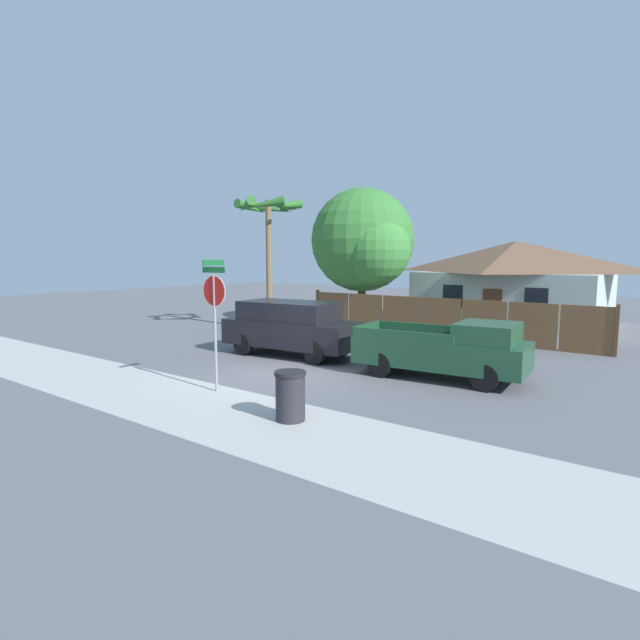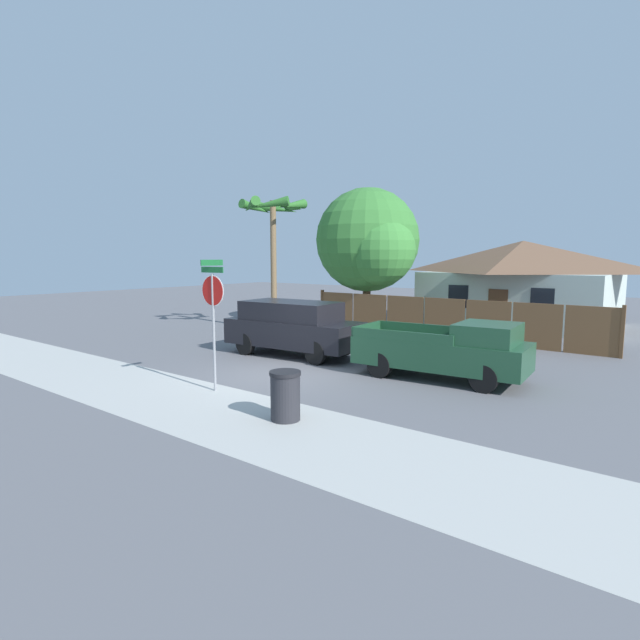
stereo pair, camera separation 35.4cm
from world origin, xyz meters
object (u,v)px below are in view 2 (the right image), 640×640
Objects in this scene: palm_tree at (273,217)px; red_suv at (293,326)px; oak_tree at (370,242)px; orange_pickup at (446,350)px; stop_sign at (213,303)px; house at (521,281)px; trash_bin at (285,396)px.

palm_tree is 1.22× the size of red_suv.
oak_tree reaches higher than red_suv.
orange_pickup is 1.45× the size of stop_sign.
palm_tree reaches higher than house.
house is 2.73× the size of stop_sign.
palm_tree reaches higher than orange_pickup.
orange_pickup is (7.61, -7.92, -3.37)m from oak_tree.
palm_tree is at bearing -131.75° from house.
trash_bin is at bearing -87.78° from house.
stop_sign is (-4.26, -4.87, 1.48)m from orange_pickup.
palm_tree is (-2.95, -3.82, 1.12)m from oak_tree.
stop_sign is at bearing -77.30° from red_suv.
house is at bearing 81.22° from stop_sign.
oak_tree reaches higher than stop_sign.
red_suv is at bearing 105.61° from stop_sign.
red_suv is 5.24m from stop_sign.
stop_sign is at bearing -54.95° from palm_tree.
red_suv is 4.71× the size of trash_bin.
oak_tree is (-5.65, -5.82, 1.97)m from house.
stop_sign reaches higher than trash_bin.
red_suv is 5.78m from orange_pickup.
trash_bin is at bearing -45.81° from palm_tree.
oak_tree is at bearing 129.22° from orange_pickup.
oak_tree is 1.37× the size of red_suv.
house is 13.28m from palm_tree.
red_suv reaches higher than trash_bin.
house is 1.51× the size of palm_tree.
stop_sign is at bearing -97.06° from house.
red_suv reaches higher than orange_pickup.
orange_pickup is at bearing -46.15° from oak_tree.
oak_tree is 13.36m from stop_sign.
house is 8.73× the size of trash_bin.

